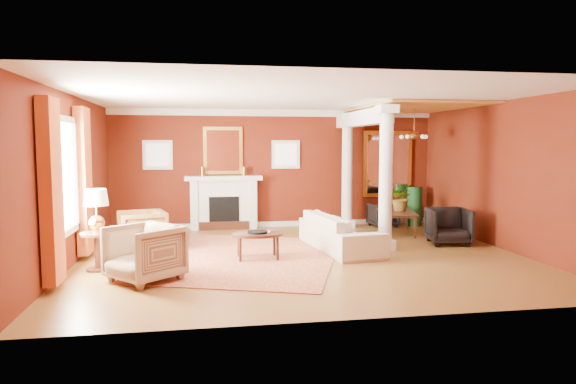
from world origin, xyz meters
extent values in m
plane|color=brown|center=(0.00, 0.00, 0.00)|extent=(8.00, 8.00, 0.00)
cube|color=#58190C|center=(0.00, 3.50, 1.45)|extent=(8.00, 0.04, 2.90)
cube|color=#58190C|center=(0.00, -3.50, 1.45)|extent=(8.00, 0.04, 2.90)
cube|color=#58190C|center=(-4.00, 0.00, 1.45)|extent=(0.04, 7.00, 2.90)
cube|color=#58190C|center=(4.00, 0.00, 1.45)|extent=(0.04, 7.00, 2.90)
cube|color=white|center=(0.00, 0.00, 2.90)|extent=(8.00, 7.00, 0.04)
cube|color=white|center=(-1.30, 3.33, 0.60)|extent=(1.60, 0.34, 1.20)
cube|color=black|center=(-1.30, 3.16, 0.45)|extent=(0.72, 0.03, 0.70)
cube|color=black|center=(-1.30, 3.16, 0.10)|extent=(1.20, 0.05, 0.20)
cube|color=white|center=(-1.30, 3.29, 1.24)|extent=(1.85, 0.42, 0.10)
cube|color=white|center=(-2.00, 3.30, 0.60)|extent=(0.16, 0.40, 1.20)
cube|color=white|center=(-0.60, 3.30, 0.60)|extent=(0.16, 0.40, 1.20)
cube|color=gold|center=(-1.30, 3.46, 1.90)|extent=(0.95, 0.06, 1.15)
cube|color=white|center=(-1.30, 3.42, 1.90)|extent=(0.78, 0.02, 0.98)
cube|color=white|center=(-2.85, 3.47, 1.80)|extent=(0.70, 0.06, 0.70)
cube|color=white|center=(-2.85, 3.44, 1.80)|extent=(0.54, 0.02, 0.54)
cube|color=white|center=(0.25, 3.47, 1.80)|extent=(0.70, 0.06, 0.70)
cube|color=white|center=(0.25, 3.44, 1.80)|extent=(0.54, 0.02, 0.54)
cube|color=white|center=(-3.98, -0.60, 1.55)|extent=(0.03, 1.30, 1.70)
cube|color=white|center=(-3.95, -1.30, 1.55)|extent=(0.08, 0.10, 1.90)
cube|color=white|center=(-3.95, 0.10, 1.55)|extent=(0.08, 0.10, 1.90)
cube|color=#AD471D|center=(-3.88, -1.60, 1.40)|extent=(0.18, 0.55, 2.60)
cube|color=#AD471D|center=(-3.88, 0.40, 1.40)|extent=(0.18, 0.55, 2.60)
cube|color=white|center=(1.70, 0.30, 0.10)|extent=(0.34, 0.34, 0.20)
cylinder|color=white|center=(1.70, 0.30, 1.45)|extent=(0.26, 0.26, 2.50)
cube|color=white|center=(1.70, 0.30, 2.72)|extent=(0.36, 0.36, 0.16)
cube|color=white|center=(1.70, 3.00, 0.10)|extent=(0.34, 0.34, 0.20)
cylinder|color=white|center=(1.70, 3.00, 1.45)|extent=(0.26, 0.26, 2.50)
cube|color=white|center=(1.70, 3.00, 2.72)|extent=(0.36, 0.36, 0.16)
cube|color=white|center=(1.70, 1.90, 2.62)|extent=(0.30, 3.20, 0.32)
cube|color=gold|center=(2.85, 1.75, 2.87)|extent=(2.30, 3.40, 0.04)
cube|color=gold|center=(2.90, 3.46, 1.55)|extent=(1.30, 0.06, 1.70)
cube|color=white|center=(2.90, 3.42, 1.55)|extent=(1.10, 0.02, 1.50)
cylinder|color=#AD7B36|center=(2.90, 1.80, 2.58)|extent=(0.02, 0.02, 0.65)
sphere|color=#AD7B36|center=(2.90, 1.80, 2.25)|extent=(0.20, 0.20, 0.20)
sphere|color=beige|center=(3.18, 1.80, 2.22)|extent=(0.09, 0.09, 0.09)
sphere|color=beige|center=(2.99, 2.07, 2.22)|extent=(0.09, 0.09, 0.09)
sphere|color=beige|center=(2.67, 1.96, 2.22)|extent=(0.09, 0.09, 0.09)
sphere|color=beige|center=(2.67, 1.64, 2.22)|extent=(0.09, 0.09, 0.09)
sphere|color=beige|center=(2.99, 1.53, 2.22)|extent=(0.09, 0.09, 0.09)
cube|color=white|center=(0.00, 3.46, 2.82)|extent=(8.00, 0.08, 0.16)
cube|color=white|center=(0.00, 3.46, 0.06)|extent=(8.00, 0.08, 0.12)
cube|color=maroon|center=(-1.02, -0.01, 0.01)|extent=(4.30, 4.94, 0.02)
imported|color=beige|center=(0.84, 0.45, 0.47)|extent=(0.99, 2.45, 0.93)
imported|color=black|center=(-2.96, 0.89, 0.44)|extent=(0.98, 1.02, 0.87)
imported|color=tan|center=(-2.67, -1.35, 0.47)|extent=(1.25, 1.25, 0.94)
cylinder|color=black|center=(-0.84, -0.14, 0.45)|extent=(0.94, 0.94, 0.05)
cylinder|color=black|center=(-1.17, -0.35, 0.21)|extent=(0.05, 0.05, 0.42)
cylinder|color=black|center=(-0.51, -0.35, 0.21)|extent=(0.05, 0.05, 0.42)
cylinder|color=black|center=(-1.17, 0.06, 0.21)|extent=(0.05, 0.05, 0.42)
cylinder|color=black|center=(-0.51, 0.06, 0.21)|extent=(0.05, 0.05, 0.42)
imported|color=black|center=(-0.79, -0.09, 0.60)|extent=(0.18, 0.04, 0.24)
cylinder|color=black|center=(-3.50, -0.52, 0.02)|extent=(0.39, 0.39, 0.04)
cylinder|color=black|center=(-3.50, -0.52, 0.30)|extent=(0.10, 0.10, 0.60)
cylinder|color=black|center=(-3.50, -0.52, 0.60)|extent=(0.53, 0.53, 0.04)
sphere|color=#AD7B36|center=(-3.50, -0.52, 0.78)|extent=(0.25, 0.25, 0.25)
cylinder|color=#AD7B36|center=(-3.50, -0.52, 0.96)|extent=(0.03, 0.03, 0.27)
cone|color=beige|center=(-3.50, -0.52, 1.20)|extent=(0.39, 0.39, 0.27)
imported|color=black|center=(2.62, 2.00, 0.41)|extent=(0.87, 1.55, 0.82)
imported|color=black|center=(3.18, 0.61, 0.41)|extent=(0.92, 0.88, 0.82)
imported|color=black|center=(2.64, 3.00, 0.33)|extent=(0.70, 0.66, 0.65)
sphere|color=#14401A|center=(3.47, 3.00, 0.20)|extent=(0.42, 0.42, 0.42)
cylinder|color=#14401A|center=(3.47, 3.00, 0.49)|extent=(0.37, 0.37, 0.99)
imported|color=#26591E|center=(2.70, 1.99, 1.07)|extent=(0.66, 0.71, 0.49)
camera|label=1|loc=(-1.79, -9.14, 2.05)|focal=32.00mm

